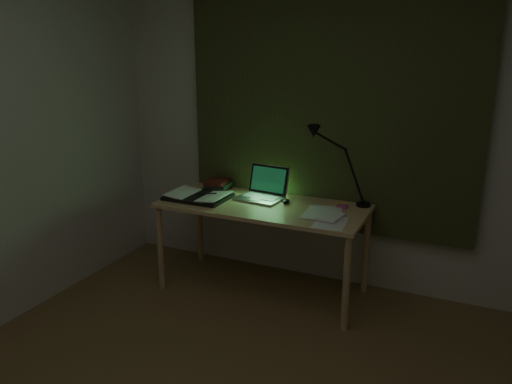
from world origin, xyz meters
TOP-DOWN VIEW (x-y plane):
  - wall_back at (0.00, 2.00)m, footprint 3.50×0.00m
  - curtain at (0.00, 1.96)m, footprint 2.20×0.06m
  - desk at (-0.36, 1.59)m, footprint 1.52×0.67m
  - laptop at (-0.43, 1.68)m, footprint 0.38×0.41m
  - open_textbook at (-0.86, 1.52)m, footprint 0.46×0.33m
  - book_stack at (-0.84, 1.79)m, footprint 0.20×0.23m
  - loose_papers at (0.14, 1.50)m, footprint 0.37×0.38m
  - mouse at (-0.21, 1.68)m, footprint 0.07×0.09m
  - sticky_yellow at (0.17, 1.80)m, footprint 0.09×0.09m
  - sticky_pink at (0.20, 1.75)m, footprint 0.08×0.08m
  - desk_lamp at (0.33, 1.85)m, footprint 0.43×0.36m

SIDE VIEW (x-z plane):
  - desk at x=-0.36m, z-range 0.00..0.69m
  - sticky_yellow at x=0.17m, z-range 0.69..0.71m
  - sticky_pink at x=0.20m, z-range 0.69..0.71m
  - loose_papers at x=0.14m, z-range 0.69..0.71m
  - mouse at x=-0.21m, z-range 0.69..0.73m
  - open_textbook at x=-0.86m, z-range 0.69..0.73m
  - book_stack at x=-0.84m, z-range 0.69..0.78m
  - laptop at x=-0.43m, z-range 0.69..0.93m
  - desk_lamp at x=0.33m, z-range 0.69..1.26m
  - wall_back at x=0.00m, z-range 0.00..2.50m
  - curtain at x=0.00m, z-range 0.45..2.45m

